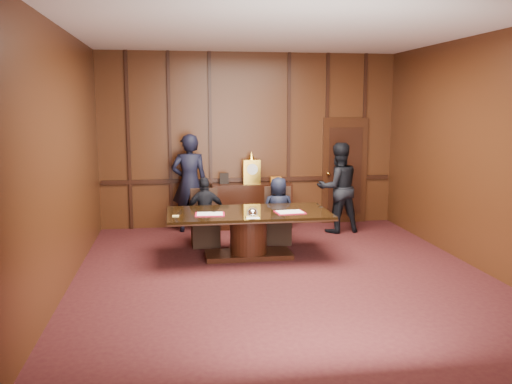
# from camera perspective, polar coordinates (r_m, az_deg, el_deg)

# --- Properties ---
(room) EXTENTS (7.00, 7.04, 3.50)m
(room) POSITION_cam_1_polar(r_m,az_deg,el_deg) (7.74, 3.30, 3.65)
(room) COLOR #330E11
(room) RESTS_ON ground
(sideboard) EXTENTS (1.60, 0.45, 1.54)m
(sideboard) POSITION_cam_1_polar(r_m,az_deg,el_deg) (10.95, -0.47, -1.24)
(sideboard) COLOR black
(sideboard) RESTS_ON ground
(conference_table) EXTENTS (2.62, 1.32, 0.76)m
(conference_table) POSITION_cam_1_polar(r_m,az_deg,el_deg) (8.80, -0.80, -3.67)
(conference_table) COLOR black
(conference_table) RESTS_ON ground
(folder_left) EXTENTS (0.48, 0.36, 0.02)m
(folder_left) POSITION_cam_1_polar(r_m,az_deg,el_deg) (8.53, -4.88, -2.34)
(folder_left) COLOR #B6102D
(folder_left) RESTS_ON conference_table
(folder_right) EXTENTS (0.49, 0.37, 0.02)m
(folder_right) POSITION_cam_1_polar(r_m,az_deg,el_deg) (8.67, 3.57, -2.13)
(folder_right) COLOR #B6102D
(folder_right) RESTS_ON conference_table
(inkstand) EXTENTS (0.20, 0.14, 0.12)m
(inkstand) POSITION_cam_1_polar(r_m,az_deg,el_deg) (8.30, -0.38, -2.30)
(inkstand) COLOR white
(inkstand) RESTS_ON conference_table
(notepad) EXTENTS (0.10, 0.07, 0.01)m
(notepad) POSITION_cam_1_polar(r_m,az_deg,el_deg) (8.46, -8.45, -2.51)
(notepad) COLOR #FFDB7C
(notepad) RESTS_ON conference_table
(chair_left) EXTENTS (0.50, 0.50, 0.99)m
(chair_left) POSITION_cam_1_polar(r_m,az_deg,el_deg) (9.64, -5.36, -3.89)
(chair_left) COLOR black
(chair_left) RESTS_ON ground
(chair_right) EXTENTS (0.55, 0.55, 0.99)m
(chair_right) POSITION_cam_1_polar(r_m,az_deg,el_deg) (9.80, 2.30, -3.65)
(chair_right) COLOR black
(chair_right) RESTS_ON ground
(signatory_left) EXTENTS (0.75, 0.38, 1.23)m
(signatory_left) POSITION_cam_1_polar(r_m,az_deg,el_deg) (9.50, -5.36, -2.11)
(signatory_left) COLOR black
(signatory_left) RESTS_ON ground
(signatory_right) EXTENTS (0.59, 0.39, 1.20)m
(signatory_right) POSITION_cam_1_polar(r_m,az_deg,el_deg) (9.66, 2.37, -1.96)
(signatory_right) COLOR black
(signatory_right) RESTS_ON ground
(witness_left) EXTENTS (0.71, 0.47, 1.92)m
(witness_left) POSITION_cam_1_polar(r_m,az_deg,el_deg) (10.61, -7.01, 0.94)
(witness_left) COLOR black
(witness_left) RESTS_ON ground
(witness_right) EXTENTS (0.93, 0.76, 1.75)m
(witness_right) POSITION_cam_1_polar(r_m,az_deg,el_deg) (10.62, 8.63, 0.45)
(witness_right) COLOR black
(witness_right) RESTS_ON ground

